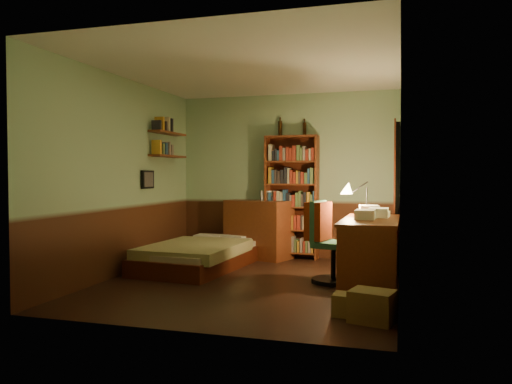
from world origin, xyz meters
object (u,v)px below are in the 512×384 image
(bed, at_px, (200,246))
(cardboard_box_b, at_px, (349,305))
(dresser, at_px, (259,229))
(bookshelf, at_px, (292,197))
(desk, at_px, (370,254))
(cardboard_box_a, at_px, (372,306))
(desk_lamp, at_px, (367,188))
(office_chair, at_px, (333,248))
(mini_stereo, at_px, (269,195))

(bed, xyz_separation_m, cardboard_box_b, (2.28, -1.88, -0.20))
(dresser, height_order, bookshelf, bookshelf)
(bed, xyz_separation_m, desk, (2.40, -0.69, 0.10))
(bed, height_order, desk, desk)
(desk, xyz_separation_m, cardboard_box_a, (0.10, -1.33, -0.26))
(dresser, bearing_deg, bed, -99.59)
(bookshelf, relative_size, desk_lamp, 2.89)
(bed, relative_size, office_chair, 2.39)
(cardboard_box_b, bearing_deg, mini_stereo, 117.44)
(bed, height_order, cardboard_box_b, bed)
(bed, bearing_deg, bookshelf, 51.30)
(mini_stereo, height_order, desk_lamp, desk_lamp)
(desk, distance_m, desk_lamp, 0.96)
(desk, bearing_deg, office_chair, 157.57)
(desk_lamp, height_order, office_chair, desk_lamp)
(cardboard_box_a, bearing_deg, desk, 94.17)
(desk_lamp, bearing_deg, dresser, 164.06)
(desk_lamp, relative_size, cardboard_box_b, 2.30)
(bed, bearing_deg, office_chair, -8.45)
(cardboard_box_a, bearing_deg, cardboard_box_b, 146.58)
(mini_stereo, height_order, bookshelf, bookshelf)
(dresser, height_order, cardboard_box_b, dresser)
(cardboard_box_a, height_order, cardboard_box_b, cardboard_box_a)
(desk, xyz_separation_m, desk_lamp, (-0.08, 0.61, 0.74))
(desk, bearing_deg, desk_lamp, 98.29)
(bed, xyz_separation_m, cardboard_box_a, (2.50, -2.03, -0.16))
(bed, height_order, bookshelf, bookshelf)
(desk, height_order, office_chair, office_chair)
(dresser, distance_m, mini_stereo, 0.56)
(mini_stereo, relative_size, bookshelf, 0.14)
(dresser, bearing_deg, desk, -23.23)
(desk_lamp, height_order, cardboard_box_b, desk_lamp)
(office_chair, bearing_deg, dresser, 145.71)
(mini_stereo, height_order, cardboard_box_a, mini_stereo)
(bookshelf, bearing_deg, bed, -133.22)
(cardboard_box_a, bearing_deg, office_chair, 109.76)
(dresser, relative_size, bookshelf, 0.53)
(bed, height_order, cardboard_box_a, bed)
(mini_stereo, distance_m, cardboard_box_a, 3.73)
(mini_stereo, relative_size, cardboard_box_a, 0.74)
(bed, distance_m, office_chair, 2.02)
(dresser, relative_size, office_chair, 1.19)
(bed, relative_size, dresser, 2.01)
(bed, xyz_separation_m, bookshelf, (1.09, 1.10, 0.66))
(cardboard_box_a, distance_m, cardboard_box_b, 0.27)
(cardboard_box_b, bearing_deg, desk, 84.15)
(dresser, bearing_deg, desk_lamp, -12.28)
(bookshelf, relative_size, office_chair, 2.24)
(bookshelf, bearing_deg, cardboard_box_a, -64.21)
(dresser, distance_m, office_chair, 2.05)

